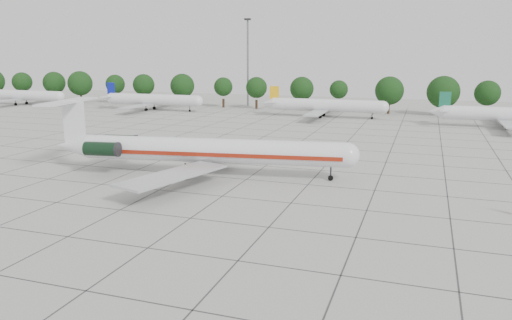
# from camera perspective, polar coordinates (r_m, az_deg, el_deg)

# --- Properties ---
(ground) EXTENTS (260.00, 260.00, 0.00)m
(ground) POSITION_cam_1_polar(r_m,az_deg,el_deg) (56.31, -3.88, -4.16)
(ground) COLOR #A8A7A0
(ground) RESTS_ON ground
(apron_joints) EXTENTS (170.00, 170.00, 0.02)m
(apron_joints) POSITION_cam_1_polar(r_m,az_deg,el_deg) (69.92, 0.86, -0.87)
(apron_joints) COLOR #383838
(apron_joints) RESTS_ON ground
(main_airliner) EXTENTS (40.62, 31.74, 9.58)m
(main_airliner) POSITION_cam_1_polar(r_m,az_deg,el_deg) (65.58, -6.95, 1.18)
(main_airliner) COLOR silver
(main_airliner) RESTS_ON ground
(bg_airliner_a) EXTENTS (28.24, 27.20, 7.40)m
(bg_airliner_a) POSITION_cam_1_polar(r_m,az_deg,el_deg) (168.94, -25.13, 6.70)
(bg_airliner_a) COLOR silver
(bg_airliner_a) RESTS_ON ground
(bg_airliner_b) EXTENTS (28.24, 27.20, 7.40)m
(bg_airliner_b) POSITION_cam_1_polar(r_m,az_deg,el_deg) (141.90, -11.76, 6.75)
(bg_airliner_b) COLOR silver
(bg_airliner_b) RESTS_ON ground
(bg_airliner_c) EXTENTS (28.24, 27.20, 7.40)m
(bg_airliner_c) POSITION_cam_1_polar(r_m,az_deg,el_deg) (125.08, 7.94, 6.18)
(bg_airliner_c) COLOR silver
(bg_airliner_c) RESTS_ON ground
(bg_airliner_d) EXTENTS (28.24, 27.20, 7.40)m
(bg_airliner_d) POSITION_cam_1_polar(r_m,az_deg,el_deg) (118.27, 27.12, 4.61)
(bg_airliner_d) COLOR silver
(bg_airliner_d) RESTS_ON ground
(tree_line) EXTENTS (249.86, 8.44, 10.22)m
(tree_line) POSITION_cam_1_polar(r_m,az_deg,el_deg) (139.03, 5.26, 8.12)
(tree_line) COLOR #332114
(tree_line) RESTS_ON ground
(floodlight_mast) EXTENTS (1.60, 1.60, 25.45)m
(floodlight_mast) POSITION_cam_1_polar(r_m,az_deg,el_deg) (150.68, -0.95, 11.64)
(floodlight_mast) COLOR slate
(floodlight_mast) RESTS_ON ground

